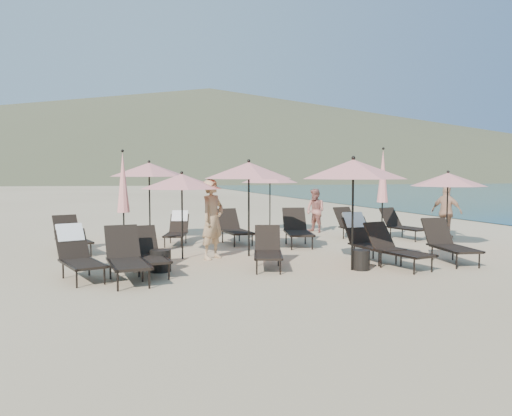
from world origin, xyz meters
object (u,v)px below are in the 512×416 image
object	(u,v)px
lounger_2	(268,249)
umbrella_open_5	(353,169)
lounger_0	(127,256)
lounger_4	(396,247)
lounger_7	(177,229)
side_table_1	(361,260)
beachgoer_b	(315,211)
umbrella_open_1	(249,171)
lounger_11	(402,225)
side_table_0	(160,261)
umbrella_open_4	(270,177)
umbrella_open_2	(448,180)
lounger_12	(78,253)
umbrella_closed_1	(123,183)
lounger_10	(356,225)
lounger_6	(72,236)
beachgoer_c	(447,212)
lounger_5	(449,243)
umbrella_open_0	(182,181)
lounger_8	(234,228)
beachgoer_a	(213,219)
umbrella_closed_0	(383,177)
lounger_3	(368,238)
umbrella_open_3	(149,170)
lounger_1	(148,253)

from	to	relation	value
lounger_2	umbrella_open_5	size ratio (longest dim) A/B	0.67
lounger_0	lounger_4	xyz separation A→B (m)	(5.73, -0.32, -0.03)
lounger_7	side_table_1	size ratio (longest dim) A/B	3.72
lounger_7	umbrella_open_5	size ratio (longest dim) A/B	0.66
umbrella_open_5	beachgoer_b	world-z (taller)	umbrella_open_5
umbrella_open_1	lounger_11	bearing A→B (deg)	17.71
lounger_0	side_table_0	bearing A→B (deg)	39.48
umbrella_open_4	lounger_11	bearing A→B (deg)	-35.92
umbrella_open_1	beachgoer_b	bearing A→B (deg)	48.73
umbrella_open_2	lounger_12	bearing A→B (deg)	-173.65
lounger_7	umbrella_closed_1	world-z (taller)	umbrella_closed_1
lounger_10	umbrella_open_1	bearing A→B (deg)	-163.45
beachgoer_b	lounger_6	bearing A→B (deg)	-96.44
lounger_0	beachgoer_c	bearing A→B (deg)	13.53
lounger_5	umbrella_open_0	distance (m)	6.42
lounger_5	lounger_10	world-z (taller)	lounger_10
lounger_11	beachgoer_b	xyz separation A→B (m)	(-1.94, 2.37, 0.32)
lounger_4	umbrella_open_4	bearing A→B (deg)	83.47
lounger_12	side_table_1	bearing A→B (deg)	-25.99
umbrella_open_2	side_table_0	bearing A→B (deg)	-173.81
lounger_7	lounger_8	world-z (taller)	lounger_8
lounger_12	lounger_8	bearing A→B (deg)	25.82
lounger_12	beachgoer_a	distance (m)	3.37
lounger_6	umbrella_open_5	bearing A→B (deg)	-52.05
lounger_11	lounger_4	bearing A→B (deg)	-137.73
umbrella_open_1	beachgoer_c	distance (m)	7.22
lounger_6	umbrella_closed_0	size ratio (longest dim) A/B	0.63
lounger_10	lounger_12	distance (m)	8.76
lounger_6	umbrella_open_4	distance (m)	6.97
umbrella_closed_1	side_table_1	world-z (taller)	umbrella_closed_1
lounger_3	umbrella_open_3	size ratio (longest dim) A/B	0.74
umbrella_open_4	beachgoer_c	bearing A→B (deg)	-30.74
lounger_5	lounger_10	size ratio (longest dim) A/B	0.99
lounger_7	side_table_1	bearing A→B (deg)	-40.66
lounger_8	umbrella_open_3	bearing A→B (deg)	151.67
lounger_6	side_table_0	distance (m)	3.60
umbrella_open_4	side_table_0	xyz separation A→B (m)	(-4.36, -5.68, -1.70)
lounger_10	umbrella_closed_0	size ratio (longest dim) A/B	0.63
umbrella_open_5	umbrella_open_4	bearing A→B (deg)	86.37
lounger_8	umbrella_open_3	xyz separation A→B (m)	(-2.35, 1.02, 1.71)
lounger_3	lounger_6	size ratio (longest dim) A/B	1.02
lounger_1	umbrella_open_1	bearing A→B (deg)	22.52
lounger_10	umbrella_closed_0	distance (m)	1.82
lounger_0	umbrella_closed_1	size ratio (longest dim) A/B	0.69
umbrella_closed_1	lounger_12	bearing A→B (deg)	-115.41
umbrella_open_5	lounger_2	bearing A→B (deg)	155.46
beachgoer_a	lounger_2	bearing A→B (deg)	-98.14
lounger_7	umbrella_open_2	world-z (taller)	umbrella_open_2
lounger_8	umbrella_closed_0	world-z (taller)	umbrella_closed_0
lounger_7	lounger_1	bearing A→B (deg)	-89.02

